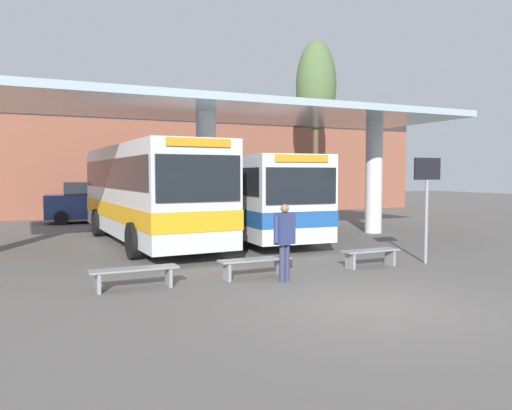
# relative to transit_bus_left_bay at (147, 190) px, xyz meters

# --- Properties ---
(ground_plane) EXTENTS (100.00, 100.00, 0.00)m
(ground_plane) POSITION_rel_transit_bus_left_bay_xyz_m (1.94, -10.31, -1.92)
(ground_plane) COLOR #605B56
(townhouse_backdrop) EXTENTS (40.00, 0.58, 7.44)m
(townhouse_backdrop) POSITION_rel_transit_bus_left_bay_xyz_m (1.94, 11.87, 2.41)
(townhouse_backdrop) COLOR brown
(townhouse_backdrop) RESTS_ON ground_plane
(station_canopy) EXTENTS (19.83, 5.99, 4.91)m
(station_canopy) POSITION_rel_transit_bus_left_bay_xyz_m (1.94, -0.79, 2.39)
(station_canopy) COLOR silver
(station_canopy) RESTS_ON ground_plane
(transit_bus_left_bay) EXTENTS (3.15, 10.60, 3.44)m
(transit_bus_left_bay) POSITION_rel_transit_bus_left_bay_xyz_m (0.00, 0.00, 0.00)
(transit_bus_left_bay) COLOR silver
(transit_bus_left_bay) RESTS_ON ground_plane
(transit_bus_center_bay) EXTENTS (3.17, 11.71, 3.08)m
(transit_bus_center_bay) POSITION_rel_transit_bus_left_bay_xyz_m (3.84, 0.95, -0.19)
(transit_bus_center_bay) COLOR white
(transit_bus_center_bay) RESTS_ON ground_plane
(waiting_bench_near_pillar) EXTENTS (1.87, 0.44, 0.46)m
(waiting_bench_near_pillar) POSITION_rel_transit_bus_left_bay_xyz_m (-1.85, -7.11, -1.57)
(waiting_bench_near_pillar) COLOR gray
(waiting_bench_near_pillar) RESTS_ON ground_plane
(waiting_bench_mid_platform) EXTENTS (1.76, 0.44, 0.46)m
(waiting_bench_mid_platform) POSITION_rel_transit_bus_left_bay_xyz_m (0.97, -7.11, -1.57)
(waiting_bench_mid_platform) COLOR gray
(waiting_bench_mid_platform) RESTS_ON ground_plane
(waiting_bench_far_platform) EXTENTS (1.63, 0.44, 0.46)m
(waiting_bench_far_platform) POSITION_rel_transit_bus_left_bay_xyz_m (4.37, -7.11, -1.58)
(waiting_bench_far_platform) COLOR gray
(waiting_bench_far_platform) RESTS_ON ground_plane
(info_sign_platform) EXTENTS (0.90, 0.09, 2.91)m
(info_sign_platform) POSITION_rel_transit_bus_left_bay_xyz_m (6.10, -7.29, 0.16)
(info_sign_platform) COLOR gray
(info_sign_platform) RESTS_ON ground_plane
(pedestrian_waiting) EXTENTS (0.65, 0.41, 1.78)m
(pedestrian_waiting) POSITION_rel_transit_bus_left_bay_xyz_m (1.42, -7.78, -0.83)
(pedestrian_waiting) COLOR #333856
(pedestrian_waiting) RESTS_ON ground_plane
(poplar_tree_behind_left) EXTENTS (2.29, 2.29, 10.02)m
(poplar_tree_behind_left) POSITION_rel_transit_bus_left_bay_xyz_m (11.16, 6.83, 5.48)
(poplar_tree_behind_left) COLOR brown
(poplar_tree_behind_left) RESTS_ON ground_plane
(parked_car_street) EXTENTS (4.23, 2.17, 2.07)m
(parked_car_street) POSITION_rel_transit_bus_left_bay_xyz_m (-1.11, 8.96, -0.92)
(parked_car_street) COLOR navy
(parked_car_street) RESTS_ON ground_plane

